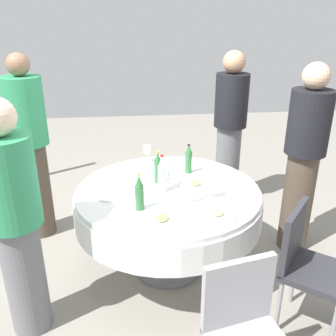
% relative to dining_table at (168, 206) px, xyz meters
% --- Properties ---
extents(ground_plane, '(10.00, 10.00, 0.00)m').
position_rel_dining_table_xyz_m(ground_plane, '(0.00, 0.00, -0.59)').
color(ground_plane, gray).
extents(dining_table, '(1.46, 1.46, 0.74)m').
position_rel_dining_table_xyz_m(dining_table, '(0.00, 0.00, 0.00)').
color(dining_table, white).
rests_on(dining_table, ground_plane).
extents(bottle_green_mid, '(0.06, 0.06, 0.27)m').
position_rel_dining_table_xyz_m(bottle_green_mid, '(0.29, -0.23, 0.27)').
color(bottle_green_mid, '#2D6B38').
rests_on(bottle_green_mid, dining_table).
extents(bottle_green_south, '(0.06, 0.06, 0.25)m').
position_rel_dining_table_xyz_m(bottle_green_south, '(-0.30, 0.21, 0.26)').
color(bottle_green_south, '#2D6B38').
rests_on(bottle_green_south, dining_table).
extents(bottle_green_inner, '(0.06, 0.06, 0.26)m').
position_rel_dining_table_xyz_m(bottle_green_inner, '(-0.14, -0.07, 0.27)').
color(bottle_green_inner, '#2D6B38').
rests_on(bottle_green_inner, dining_table).
extents(bottle_clear_left, '(0.06, 0.06, 0.30)m').
position_rel_dining_table_xyz_m(bottle_clear_left, '(0.04, -0.05, 0.29)').
color(bottle_clear_left, silver).
rests_on(bottle_clear_left, dining_table).
extents(wine_glass_left, '(0.07, 0.07, 0.15)m').
position_rel_dining_table_xyz_m(wine_glass_left, '(0.25, 0.12, 0.25)').
color(wine_glass_left, white).
rests_on(wine_glass_left, dining_table).
extents(wine_glass_far, '(0.06, 0.06, 0.16)m').
position_rel_dining_table_xyz_m(wine_glass_far, '(-0.04, 0.02, 0.26)').
color(wine_glass_far, white).
rests_on(wine_glass_far, dining_table).
extents(wine_glass_front, '(0.07, 0.07, 0.15)m').
position_rel_dining_table_xyz_m(wine_glass_front, '(-0.60, -0.12, 0.26)').
color(wine_glass_front, white).
rests_on(wine_glass_front, dining_table).
extents(wine_glass_outer, '(0.07, 0.07, 0.16)m').
position_rel_dining_table_xyz_m(wine_glass_outer, '(0.18, 0.30, 0.26)').
color(wine_glass_outer, white).
rests_on(wine_glass_outer, dining_table).
extents(plate_north, '(0.26, 0.26, 0.04)m').
position_rel_dining_table_xyz_m(plate_north, '(-0.04, 0.21, 0.16)').
color(plate_north, white).
rests_on(plate_north, dining_table).
extents(plate_west, '(0.24, 0.24, 0.02)m').
position_rel_dining_table_xyz_m(plate_west, '(0.06, -0.43, 0.15)').
color(plate_west, white).
rests_on(plate_west, dining_table).
extents(plate_near, '(0.23, 0.23, 0.04)m').
position_rel_dining_table_xyz_m(plate_near, '(0.47, -0.09, 0.16)').
color(plate_near, white).
rests_on(plate_near, dining_table).
extents(plate_right, '(0.25, 0.25, 0.04)m').
position_rel_dining_table_xyz_m(plate_right, '(0.43, 0.28, 0.16)').
color(plate_right, white).
rests_on(plate_right, dining_table).
extents(fork_south, '(0.16, 0.11, 0.00)m').
position_rel_dining_table_xyz_m(fork_south, '(-0.10, 0.57, 0.15)').
color(fork_south, silver).
rests_on(fork_south, dining_table).
extents(spoon_inner, '(0.04, 0.18, 0.00)m').
position_rel_dining_table_xyz_m(spoon_inner, '(-0.30, -0.19, 0.15)').
color(spoon_inner, silver).
rests_on(spoon_inner, dining_table).
extents(folded_napkin, '(0.17, 0.17, 0.02)m').
position_rel_dining_table_xyz_m(folded_napkin, '(-0.45, 0.02, 0.16)').
color(folded_napkin, white).
rests_on(folded_napkin, dining_table).
extents(person_mid, '(0.34, 0.34, 1.59)m').
position_rel_dining_table_xyz_m(person_mid, '(0.52, -1.00, 0.24)').
color(person_mid, slate).
rests_on(person_mid, ground_plane).
extents(person_south, '(0.34, 0.34, 1.66)m').
position_rel_dining_table_xyz_m(person_south, '(-1.11, 0.77, 0.28)').
color(person_south, slate).
rests_on(person_south, ground_plane).
extents(person_inner, '(0.34, 0.34, 1.66)m').
position_rel_dining_table_xyz_m(person_inner, '(-0.20, 1.17, 0.28)').
color(person_inner, '#4C3F33').
rests_on(person_inner, ground_plane).
extents(person_left, '(0.34, 0.34, 1.70)m').
position_rel_dining_table_xyz_m(person_left, '(-0.69, -1.17, 0.30)').
color(person_left, '#4C3F33').
rests_on(person_left, ground_plane).
extents(chair_front, '(0.48, 0.48, 0.87)m').
position_rel_dining_table_xyz_m(chair_front, '(1.20, 0.27, -0.07)').
color(chair_front, '#99999E').
rests_on(chair_front, ground_plane).
extents(chair_outer, '(0.56, 0.56, 0.87)m').
position_rel_dining_table_xyz_m(chair_outer, '(0.69, 0.83, -0.07)').
color(chair_outer, '#2D2D33').
rests_on(chair_outer, ground_plane).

